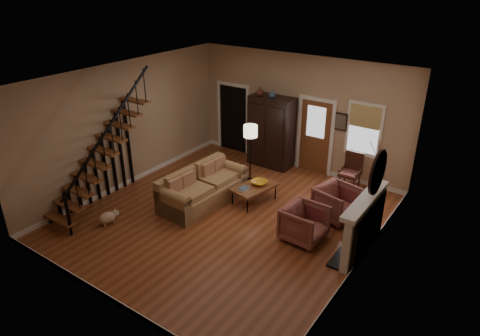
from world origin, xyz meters
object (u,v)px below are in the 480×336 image
Objects in this scene: sofa at (203,187)px; armchair_left at (304,224)px; armchair_right at (337,203)px; side_chair at (350,172)px; armoire at (271,132)px; floor_lamp at (250,154)px; coffee_table at (254,194)px.

sofa is 2.82m from armchair_left.
armchair_right is 1.57m from side_chair.
armoire is 1.30m from floor_lamp.
armoire reaches higher than armchair_left.
armoire is at bearing 94.91° from floor_lamp.
coffee_table is at bearing -51.22° from floor_lamp.
armchair_right is at bearing -31.38° from armoire.
armchair_right is (3.04, 1.19, -0.03)m from sofa.
armchair_left is 3.06m from floor_lamp.
sofa reaches higher than coffee_table.
sofa is at bearing -143.73° from coffee_table.
coffee_table is 0.70× the size of floor_lamp.
armoire is 0.90× the size of sofa.
side_chair reaches higher than armchair_left.
coffee_table is 2.07m from armchair_right.
armchair_left is at bearing -177.36° from armchair_right.
armoire reaches higher than floor_lamp.
armchair_right is at bearing 24.33° from sofa.
armoire reaches higher than sofa.
armoire is 2.47m from coffee_table.
coffee_table is at bearing -68.97° from armoire.
armoire is 4.00m from armchair_left.
coffee_table is 2.63m from side_chair.
floor_lamp is 1.60× the size of side_chair.
side_chair is at bearing 49.01° from coffee_table.
sofa is 2.69× the size of armchair_left.
sofa is at bearing -135.16° from side_chair.
armchair_left is at bearing -88.45° from side_chair.
armchair_left is 1.24m from armchair_right.
sofa is (-0.19, -2.93, -0.61)m from armoire.
armoire is at bearing 71.60° from armchair_right.
armchair_right is 0.88× the size of side_chair.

